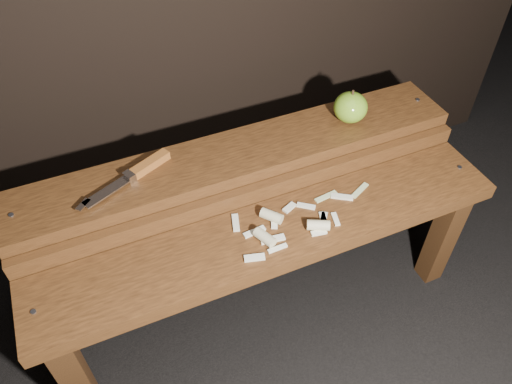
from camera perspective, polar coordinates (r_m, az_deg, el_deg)
name	(u,v)px	position (r m, az deg, el deg)	size (l,w,h in m)	color
ground	(264,306)	(1.58, 0.89, -12.95)	(60.00, 60.00, 0.00)	black
bench_front_tier	(275,251)	(1.26, 2.22, -6.71)	(1.20, 0.20, 0.42)	#371F0D
bench_rear_tier	(240,176)	(1.35, -1.79, 1.87)	(1.20, 0.21, 0.50)	#371F0D
apple	(351,107)	(1.40, 10.75, 9.49)	(0.09, 0.09, 0.10)	#709F20
knife	(139,171)	(1.26, -13.19, 2.37)	(0.25, 0.13, 0.02)	brown
apple_scraps	(289,224)	(1.21, 3.84, -3.68)	(0.40, 0.16, 0.03)	beige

